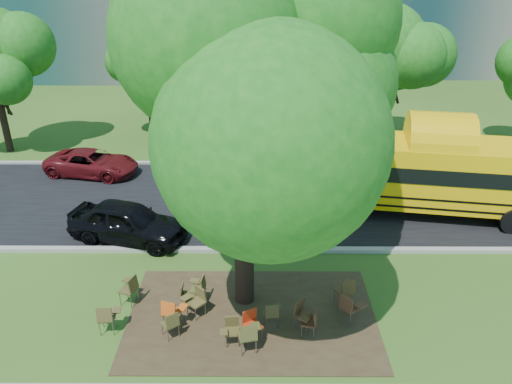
{
  "coord_description": "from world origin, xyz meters",
  "views": [
    {
      "loc": [
        1.16,
        -11.85,
        9.26
      ],
      "look_at": [
        1.09,
        4.16,
        1.75
      ],
      "focal_mm": 35.0,
      "sensor_mm": 36.0,
      "label": 1
    }
  ],
  "objects_px": {
    "chair_7": "(349,306)",
    "chair_9": "(197,299)",
    "chair_3": "(231,328)",
    "chair_11": "(272,312)",
    "chair_4": "(249,334)",
    "chair_0": "(107,316)",
    "chair_2": "(171,322)",
    "chair_5": "(251,323)",
    "chair_12": "(303,312)",
    "bg_car_red": "(92,163)",
    "black_car": "(128,222)",
    "chair_1": "(172,311)",
    "chair_13": "(346,289)",
    "chair_8": "(130,287)",
    "chair_6": "(311,320)",
    "chair_10": "(186,293)",
    "chair_14": "(199,286)",
    "school_bus": "(430,173)",
    "main_tree": "(242,103)"
  },
  "relations": [
    {
      "from": "chair_12",
      "to": "bg_car_red",
      "type": "relative_size",
      "value": 0.21
    },
    {
      "from": "school_bus",
      "to": "chair_11",
      "type": "relative_size",
      "value": 15.33
    },
    {
      "from": "chair_0",
      "to": "chair_11",
      "type": "xyz_separation_m",
      "value": [
        4.45,
        0.26,
        -0.06
      ]
    },
    {
      "from": "chair_2",
      "to": "chair_13",
      "type": "bearing_deg",
      "value": -21.96
    },
    {
      "from": "chair_0",
      "to": "chair_7",
      "type": "xyz_separation_m",
      "value": [
        6.58,
        0.44,
        0.02
      ]
    },
    {
      "from": "chair_10",
      "to": "chair_6",
      "type": "bearing_deg",
      "value": 74.54
    },
    {
      "from": "chair_6",
      "to": "chair_1",
      "type": "bearing_deg",
      "value": 99.36
    },
    {
      "from": "bg_car_red",
      "to": "chair_0",
      "type": "bearing_deg",
      "value": -149.82
    },
    {
      "from": "bg_car_red",
      "to": "chair_8",
      "type": "bearing_deg",
      "value": -145.9
    },
    {
      "from": "chair_11",
      "to": "chair_1",
      "type": "bearing_deg",
      "value": 170.8
    },
    {
      "from": "chair_2",
      "to": "chair_1",
      "type": "bearing_deg",
      "value": 59.14
    },
    {
      "from": "chair_8",
      "to": "bg_car_red",
      "type": "bearing_deg",
      "value": 42.49
    },
    {
      "from": "chair_13",
      "to": "chair_4",
      "type": "bearing_deg",
      "value": -169.99
    },
    {
      "from": "chair_0",
      "to": "chair_3",
      "type": "relative_size",
      "value": 1.14
    },
    {
      "from": "chair_0",
      "to": "chair_2",
      "type": "xyz_separation_m",
      "value": [
        1.76,
        -0.18,
        -0.05
      ]
    },
    {
      "from": "chair_0",
      "to": "chair_6",
      "type": "relative_size",
      "value": 1.11
    },
    {
      "from": "chair_4",
      "to": "chair_14",
      "type": "bearing_deg",
      "value": 111.52
    },
    {
      "from": "chair_7",
      "to": "chair_14",
      "type": "bearing_deg",
      "value": -146.37
    },
    {
      "from": "school_bus",
      "to": "chair_3",
      "type": "relative_size",
      "value": 15.5
    },
    {
      "from": "school_bus",
      "to": "bg_car_red",
      "type": "relative_size",
      "value": 2.89
    },
    {
      "from": "chair_10",
      "to": "bg_car_red",
      "type": "relative_size",
      "value": 0.18
    },
    {
      "from": "chair_4",
      "to": "black_car",
      "type": "distance_m",
      "value": 7.22
    },
    {
      "from": "chair_6",
      "to": "chair_9",
      "type": "height_order",
      "value": "chair_9"
    },
    {
      "from": "chair_7",
      "to": "chair_9",
      "type": "height_order",
      "value": "chair_7"
    },
    {
      "from": "main_tree",
      "to": "chair_11",
      "type": "relative_size",
      "value": 11.92
    },
    {
      "from": "chair_4",
      "to": "chair_7",
      "type": "bearing_deg",
      "value": 9.43
    },
    {
      "from": "chair_1",
      "to": "chair_2",
      "type": "xyz_separation_m",
      "value": [
        0.05,
        -0.4,
        -0.06
      ]
    },
    {
      "from": "chair_4",
      "to": "chair_10",
      "type": "relative_size",
      "value": 1.24
    },
    {
      "from": "chair_4",
      "to": "chair_14",
      "type": "xyz_separation_m",
      "value": [
        -1.49,
        2.12,
        -0.06
      ]
    },
    {
      "from": "chair_7",
      "to": "chair_13",
      "type": "distance_m",
      "value": 0.74
    },
    {
      "from": "chair_2",
      "to": "chair_9",
      "type": "bearing_deg",
      "value": 21.62
    },
    {
      "from": "chair_2",
      "to": "chair_9",
      "type": "height_order",
      "value": "chair_9"
    },
    {
      "from": "chair_11",
      "to": "chair_14",
      "type": "bearing_deg",
      "value": 141.72
    },
    {
      "from": "chair_5",
      "to": "chair_12",
      "type": "xyz_separation_m",
      "value": [
        1.41,
        0.43,
        0.01
      ]
    },
    {
      "from": "chair_13",
      "to": "chair_14",
      "type": "distance_m",
      "value": 4.28
    },
    {
      "from": "black_car",
      "to": "bg_car_red",
      "type": "relative_size",
      "value": 1.0
    },
    {
      "from": "chair_0",
      "to": "chair_10",
      "type": "bearing_deg",
      "value": 26.28
    },
    {
      "from": "chair_8",
      "to": "bg_car_red",
      "type": "relative_size",
      "value": 0.22
    },
    {
      "from": "chair_8",
      "to": "chair_14",
      "type": "height_order",
      "value": "chair_8"
    },
    {
      "from": "chair_3",
      "to": "chair_11",
      "type": "relative_size",
      "value": 0.99
    },
    {
      "from": "chair_5",
      "to": "chair_13",
      "type": "xyz_separation_m",
      "value": [
        2.74,
        1.42,
        0.04
      ]
    },
    {
      "from": "chair_11",
      "to": "chair_4",
      "type": "bearing_deg",
      "value": -132.19
    },
    {
      "from": "chair_7",
      "to": "bg_car_red",
      "type": "relative_size",
      "value": 0.22
    },
    {
      "from": "school_bus",
      "to": "chair_1",
      "type": "bearing_deg",
      "value": -133.07
    },
    {
      "from": "chair_3",
      "to": "bg_car_red",
      "type": "relative_size",
      "value": 0.19
    },
    {
      "from": "chair_2",
      "to": "black_car",
      "type": "xyz_separation_m",
      "value": [
        -2.36,
        5.15,
        0.21
      ]
    },
    {
      "from": "chair_3",
      "to": "chair_9",
      "type": "relative_size",
      "value": 0.88
    },
    {
      "from": "chair_1",
      "to": "chair_7",
      "type": "relative_size",
      "value": 0.98
    },
    {
      "from": "chair_10",
      "to": "chair_14",
      "type": "bearing_deg",
      "value": 128.58
    },
    {
      "from": "chair_4",
      "to": "chair_9",
      "type": "height_order",
      "value": "chair_4"
    }
  ]
}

